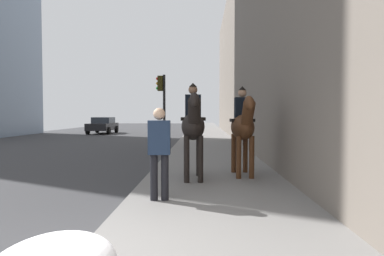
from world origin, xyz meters
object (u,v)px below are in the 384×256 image
mounted_horse_near (193,125)px  traffic_light_near_curb (162,100)px  mounted_horse_far (243,126)px  pedestrian_greeting (159,147)px  car_near_lane (103,125)px

mounted_horse_near → traffic_light_near_curb: 7.92m
mounted_horse_far → traffic_light_near_curb: 7.77m
pedestrian_greeting → car_near_lane: size_ratio=0.41×
pedestrian_greeting → mounted_horse_near: bearing=-18.6°
mounted_horse_near → car_near_lane: (21.66, 8.56, -0.70)m
mounted_horse_near → pedestrian_greeting: 2.13m
mounted_horse_near → mounted_horse_far: (0.54, -1.26, -0.04)m
mounted_horse_near → traffic_light_near_curb: traffic_light_near_curb is taller
mounted_horse_far → pedestrian_greeting: (-2.57, 1.82, -0.31)m
mounted_horse_near → traffic_light_near_curb: bearing=-171.3°
mounted_horse_near → traffic_light_near_curb: (7.68, 1.65, 0.94)m
traffic_light_near_curb → pedestrian_greeting: bearing=-173.6°
mounted_horse_far → traffic_light_near_curb: bearing=-160.7°
mounted_horse_near → traffic_light_near_curb: size_ratio=0.66×
mounted_horse_near → mounted_horse_far: bearing=109.9°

